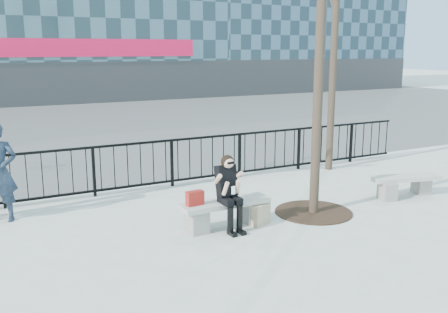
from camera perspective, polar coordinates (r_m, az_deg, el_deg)
name	(u,v)px	position (r m, az deg, el deg)	size (l,w,h in m)	color
ground	(225,227)	(9.04, 0.13, -8.04)	(120.00, 120.00, 0.00)	#A3A39E
street_surface	(65,122)	(23.05, -17.70, 3.83)	(60.00, 23.00, 0.01)	#474747
railing	(164,164)	(11.51, -6.90, -0.81)	(14.00, 0.06, 1.10)	black
tree_grate	(313,212)	(9.94, 10.18, -6.26)	(1.50, 1.50, 0.02)	black
bench_main	(225,211)	(8.94, 0.13, -6.23)	(1.65, 0.46, 0.49)	slate
bench_second	(405,184)	(11.45, 19.97, -2.96)	(1.53, 0.43, 0.45)	slate
seated_woman	(229,193)	(8.69, 0.63, -4.21)	(0.50, 0.64, 1.34)	black
handbag	(195,198)	(8.62, -3.35, -4.77)	(0.30, 0.14, 0.25)	maroon
shopping_bag	(261,214)	(9.12, 4.23, -6.62)	(0.40, 0.15, 0.38)	beige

